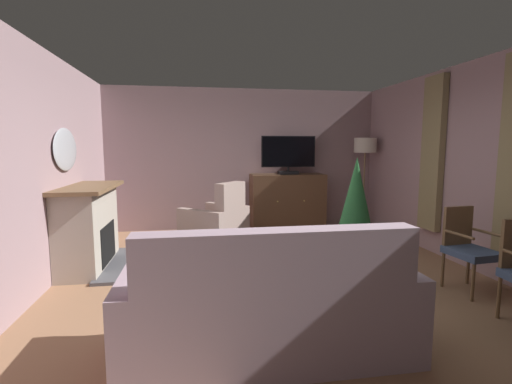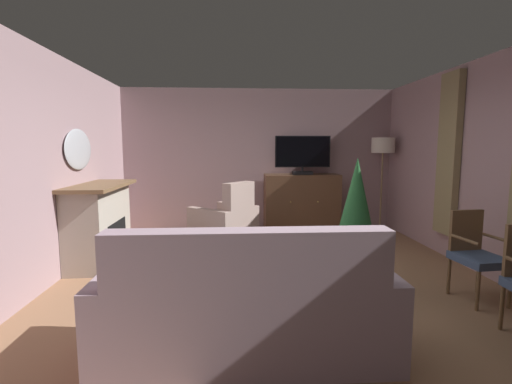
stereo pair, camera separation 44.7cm
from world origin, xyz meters
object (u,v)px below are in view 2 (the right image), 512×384
floor_lamp (383,150)px  wall_mirror_oval (79,149)px  cat (200,254)px  fireplace (101,225)px  folded_newspaper (228,256)px  tv_cabinet (301,204)px  coffee_table (227,263)px  armchair_in_far_corner (226,225)px  potted_plant_small_fern_corner (356,219)px  television (303,154)px  tv_remote (227,257)px  sofa_floral (247,314)px  side_chair_mid_row (476,253)px

floor_lamp → wall_mirror_oval: bearing=-161.3°
cat → floor_lamp: floor_lamp is taller
fireplace → folded_newspaper: (1.80, -1.41, -0.06)m
tv_cabinet → coffee_table: size_ratio=1.62×
tv_cabinet → armchair_in_far_corner: 1.80m
fireplace → potted_plant_small_fern_corner: 3.46m
television → wall_mirror_oval: bearing=-152.8°
fireplace → tv_cabinet: bearing=29.7°
fireplace → tv_cabinet: (3.18, 1.81, -0.01)m
tv_remote → floor_lamp: size_ratio=0.09×
cat → potted_plant_small_fern_corner: bearing=-29.5°
tv_cabinet → floor_lamp: 1.84m
armchair_in_far_corner → floor_lamp: size_ratio=0.66×
folded_newspaper → cat: size_ratio=0.43×
folded_newspaper → armchair_in_far_corner: (-0.07, 2.16, -0.13)m
tv_cabinet → coffee_table: (-1.39, -3.25, -0.11)m
television → floor_lamp: (1.52, -0.09, 0.07)m
fireplace → folded_newspaper: bearing=-38.1°
television → potted_plant_small_fern_corner: 2.98m
sofa_floral → armchair_in_far_corner: size_ratio=1.88×
floor_lamp → fireplace: bearing=-160.4°
coffee_table → cat: (-0.41, 1.37, -0.30)m
sofa_floral → armchair_in_far_corner: same height
armchair_in_far_corner → fireplace: bearing=-156.6°
coffee_table → potted_plant_small_fern_corner: size_ratio=0.59×
potted_plant_small_fern_corner → tv_remote: bearing=-168.2°
folded_newspaper → sofa_floral: 1.13m
television → coffee_table: bearing=-113.5°
wall_mirror_oval → sofa_floral: (2.21, -2.52, -1.23)m
folded_newspaper → armchair_in_far_corner: armchair_in_far_corner is taller
potted_plant_small_fern_corner → cat: size_ratio=2.15×
side_chair_mid_row → television: bearing=110.7°
fireplace → wall_mirror_oval: wall_mirror_oval is taller
tv_cabinet → television: television is taller
wall_mirror_oval → armchair_in_far_corner: bearing=20.8°
wall_mirror_oval → floor_lamp: (4.95, 1.67, -0.03)m
fireplace → tv_cabinet: 3.66m
armchair_in_far_corner → tv_cabinet: bearing=36.3°
tv_remote → cat: 1.48m
fireplace → wall_mirror_oval: bearing=180.0°
television → armchair_in_far_corner: bearing=-145.1°
coffee_table → sofa_floral: bearing=-81.1°
coffee_table → armchair_in_far_corner: bearing=91.5°
folded_newspaper → armchair_in_far_corner: size_ratio=0.25×
fireplace → floor_lamp: 5.09m
side_chair_mid_row → coffee_table: bearing=177.7°
wall_mirror_oval → coffee_table: bearing=-35.3°
fireplace → tv_remote: (1.79, -1.45, -0.05)m
folded_newspaper → sofa_floral: (0.16, -1.11, -0.12)m
sofa_floral → folded_newspaper: bearing=98.1°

